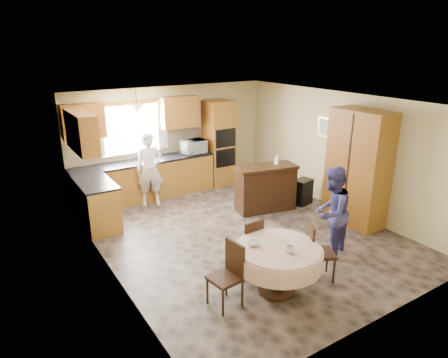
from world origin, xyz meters
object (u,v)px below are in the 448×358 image
at_px(chair_right, 316,248).
at_px(chair_left, 229,271).
at_px(chair_back, 250,242).
at_px(person_sink, 150,170).
at_px(sideboard, 265,189).
at_px(cupboard, 358,168).
at_px(oven_tower, 219,143).
at_px(person_dining, 331,212).
at_px(dining_table, 278,257).

bearing_deg(chair_right, chair_left, 112.41).
height_order(chair_back, person_sink, person_sink).
height_order(sideboard, cupboard, cupboard).
distance_m(oven_tower, person_sink, 2.08).
bearing_deg(person_dining, chair_left, -15.96).
bearing_deg(oven_tower, chair_back, -115.06).
relative_size(oven_tower, chair_right, 2.32).
height_order(chair_left, chair_right, same).
bearing_deg(oven_tower, sideboard, -92.02).
height_order(cupboard, chair_back, cupboard).
distance_m(oven_tower, sideboard, 2.09).
bearing_deg(sideboard, person_dining, -85.96).
height_order(oven_tower, dining_table, oven_tower).
distance_m(cupboard, person_dining, 1.62).
xyz_separation_m(cupboard, chair_left, (-3.60, -0.92, -0.63)).
relative_size(cupboard, chair_left, 2.48).
bearing_deg(dining_table, sideboard, 55.29).
xyz_separation_m(chair_left, chair_back, (0.76, 0.56, -0.02)).
distance_m(oven_tower, person_dining, 4.14).
bearing_deg(person_sink, person_dining, -50.15).
distance_m(chair_back, chair_right, 1.01).
relative_size(cupboard, person_sink, 1.40).
bearing_deg(chair_left, chair_right, 76.39).
xyz_separation_m(chair_left, person_sink, (0.50, 3.96, 0.31)).
xyz_separation_m(oven_tower, person_sink, (-2.03, -0.39, -0.25)).
distance_m(sideboard, person_sink, 2.56).
distance_m(dining_table, person_sink, 4.10).
bearing_deg(oven_tower, chair_right, -103.34).
distance_m(oven_tower, cupboard, 3.59).
height_order(oven_tower, chair_left, oven_tower).
bearing_deg(person_sink, oven_tower, 26.49).
bearing_deg(person_dining, cupboard, -176.41).
height_order(sideboard, person_sink, person_sink).
bearing_deg(chair_back, cupboard, -175.93).
bearing_deg(person_dining, person_sink, -87.87).
xyz_separation_m(sideboard, dining_table, (-1.71, -2.47, 0.09)).
bearing_deg(person_dining, chair_right, 7.43).
height_order(chair_right, person_dining, person_dining).
bearing_deg(sideboard, chair_left, -124.78).
height_order(sideboard, chair_right, sideboard).
distance_m(chair_right, person_sink, 4.25).
height_order(chair_back, chair_right, chair_right).
distance_m(oven_tower, dining_table, 4.84).
bearing_deg(person_dining, sideboard, -119.68).
xyz_separation_m(oven_tower, chair_back, (-1.77, -3.79, -0.58)).
bearing_deg(dining_table, cupboard, 20.16).
xyz_separation_m(sideboard, chair_back, (-1.70, -1.78, 0.02)).
height_order(sideboard, person_dining, person_dining).
bearing_deg(chair_right, oven_tower, 15.91).
xyz_separation_m(oven_tower, cupboard, (1.07, -3.43, 0.07)).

